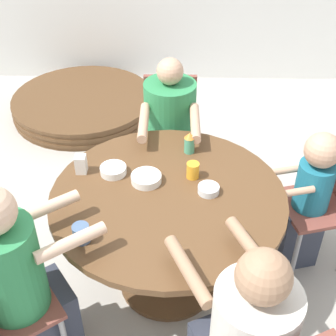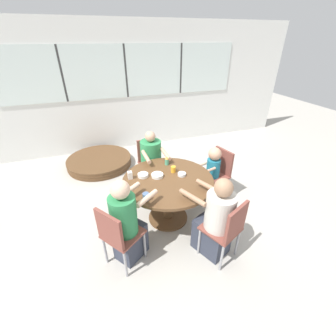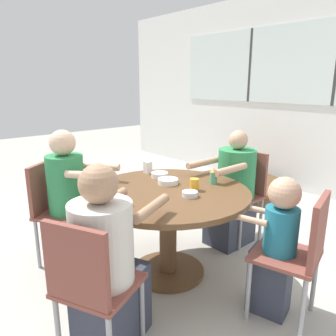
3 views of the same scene
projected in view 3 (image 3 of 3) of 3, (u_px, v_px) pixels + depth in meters
The scene contains 19 objects.
ground_plane at pixel (168, 272), 2.75m from camera, with size 16.00×16.00×0.00m, color #B2ADA3.
wall_back_with_windows at pixel (335, 91), 4.22m from camera, with size 8.40×0.08×2.80m.
dining_table at pixel (168, 209), 2.60m from camera, with size 1.29×1.29×0.72m.
chair_for_woman_green_shirt at pixel (54, 203), 2.83m from camera, with size 0.56×0.56×0.88m.
chair_for_man_blue_shirt at pixel (89, 281), 1.72m from camera, with size 0.53×0.53×0.88m.
chair_for_man_teal_shirt at pixel (244, 187), 3.27m from camera, with size 0.40×0.40×0.88m.
chair_for_toddler at pixel (301, 248), 2.06m from camera, with size 0.49×0.49×0.88m.
person_woman_green_shirt at pixel (71, 204), 2.79m from camera, with size 0.63×0.57×1.17m.
person_man_blue_shirt at pixel (108, 269), 1.88m from camera, with size 0.57×0.72×1.14m.
person_man_teal_shirt at pixel (233, 195), 3.17m from camera, with size 0.39×0.68×1.11m.
person_toddler at pixel (275, 249), 2.16m from camera, with size 0.43×0.31×0.98m.
coffee_mug at pixel (102, 182), 2.62m from camera, with size 0.09×0.08×0.09m.
sippy_cup at pixel (214, 176), 2.72m from camera, with size 0.07×0.07×0.14m.
juice_glass at pixel (194, 184), 2.55m from camera, with size 0.07×0.07×0.09m.
milk_carton_small at pixel (148, 167), 3.03m from camera, with size 0.06×0.06×0.11m.
bowl_white_shallow at pixel (160, 175), 2.90m from camera, with size 0.15×0.15×0.04m.
bowl_cereal at pixel (190, 194), 2.42m from camera, with size 0.12×0.12×0.04m.
bowl_fruit at pixel (168, 181), 2.72m from camera, with size 0.17×0.17×0.04m.
folded_table_stack at pixel (236, 187), 4.68m from camera, with size 1.36×1.36×0.18m.
Camera 3 is at (1.83, -1.61, 1.55)m, focal length 35.00 mm.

